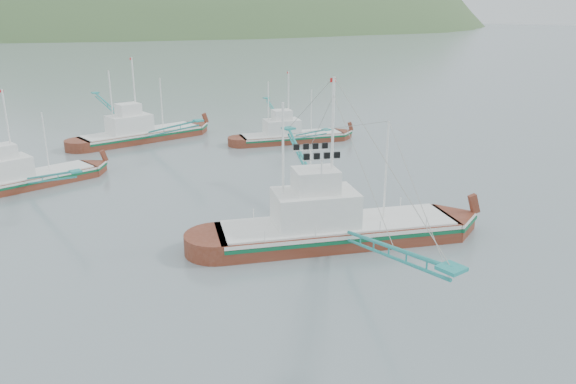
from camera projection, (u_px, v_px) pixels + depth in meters
ground at (345, 262)px, 36.01m from camera, size 1200.00×1200.00×0.00m
main_boat at (337, 207)px, 38.48m from camera, size 17.09×28.80×12.27m
bg_boat_left at (18, 172)px, 50.60m from camera, size 13.52×23.76×9.66m
bg_boat_far at (140, 129)px, 68.95m from camera, size 15.10×27.03×10.94m
bg_boat_right at (291, 127)px, 68.34m from camera, size 12.97×22.03×9.22m
headland_right at (214, 28)px, 499.69m from camera, size 684.00×432.00×306.00m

